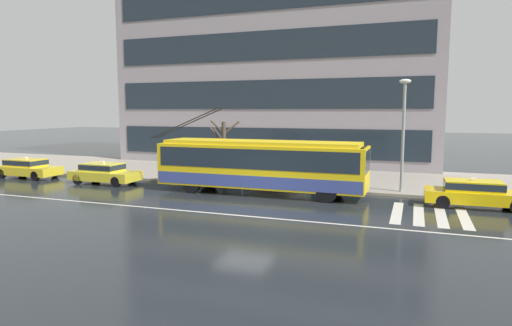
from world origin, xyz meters
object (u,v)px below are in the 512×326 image
Objects in this scene: trolleybus at (261,165)px; taxi_far_behind at (27,167)px; pedestrian_at_shelter at (224,157)px; taxi_ahead_of_bus at (475,193)px; bus_shelter at (277,151)px; taxi_queued_behind_bus at (104,172)px; pedestrian_approaching_curb at (225,152)px; street_lamp at (403,125)px; street_tree_bare at (223,146)px.

trolleybus is 2.74× the size of taxi_far_behind.
trolleybus is at bearing -38.12° from pedestrian_at_shelter.
bus_shelter is (-10.68, 3.34, 1.33)m from taxi_ahead_of_bus.
trolleybus reaches higher than taxi_far_behind.
pedestrian_approaching_curb reaches higher than taxi_queued_behind_bus.
trolleybus is 2.85× the size of taxi_queued_behind_bus.
pedestrian_at_shelter is 1.55m from pedestrian_approaching_curb.
bus_shelter is at bearing -7.49° from pedestrian_approaching_curb.
taxi_far_behind is 2.25× the size of pedestrian_approaching_curb.
street_tree_bare is at bearing 173.21° from street_lamp.
taxi_queued_behind_bus is (-20.72, -0.38, -0.00)m from taxi_ahead_of_bus.
taxi_far_behind is 13.40m from pedestrian_approaching_curb.
bus_shelter reaches higher than pedestrian_at_shelter.
trolleybus reaches higher than taxi_ahead_of_bus.
taxi_far_behind is (-27.15, -0.19, 0.00)m from taxi_ahead_of_bus.
taxi_queued_behind_bus is 7.66m from pedestrian_approaching_curb.
taxi_far_behind is at bearing -163.36° from street_tree_bare.
street_tree_bare is (-3.77, 0.27, 0.20)m from bus_shelter.
bus_shelter is 2.10× the size of pedestrian_approaching_curb.
street_lamp reaches higher than street_tree_bare.
pedestrian_at_shelter is 1.48m from street_tree_bare.
street_tree_bare is (12.71, 3.80, 1.52)m from taxi_far_behind.
taxi_ahead_of_bus is at bearing 0.96° from trolleybus.
bus_shelter is at bearing 16.60° from pedestrian_at_shelter.
street_lamp is (11.07, -1.55, 1.97)m from pedestrian_approaching_curb.
taxi_queued_behind_bus is 1.03× the size of bus_shelter.
trolleybus reaches higher than pedestrian_approaching_curb.
taxi_far_behind is 2.36× the size of pedestrian_at_shelter.
taxi_far_behind and taxi_queued_behind_bus have the same top height.
pedestrian_at_shelter is at bearing -62.70° from street_tree_bare.
taxi_queued_behind_bus is at bearing -1.72° from taxi_far_behind.
taxi_far_behind is at bearing -162.48° from pedestrian_approaching_curb.
pedestrian_at_shelter is at bearing 179.36° from street_lamp.
taxi_far_behind is at bearing -179.60° from taxi_ahead_of_bus.
taxi_far_behind is 1.04× the size of taxi_queued_behind_bus.
taxi_ahead_of_bus and taxi_queued_behind_bus have the same top height.
street_tree_bare reaches higher than taxi_ahead_of_bus.
pedestrian_approaching_curb is at bearing 134.06° from trolleybus.
bus_shelter is 3.30m from pedestrian_at_shelter.
pedestrian_approaching_curb is (12.74, 4.02, 1.07)m from taxi_far_behind.
pedestrian_approaching_curb is at bearing 33.75° from taxi_queued_behind_bus.
taxi_ahead_of_bus is 14.95m from pedestrian_approaching_curb.
pedestrian_approaching_curb is at bearing 172.05° from street_lamp.
bus_shelter reaches higher than taxi_ahead_of_bus.
bus_shelter is (16.47, 3.53, 1.33)m from taxi_far_behind.
street_lamp is at bearing -8.18° from bus_shelter.
taxi_ahead_of_bus is 27.15m from taxi_far_behind.
street_tree_bare is (-14.45, 3.61, 1.52)m from taxi_ahead_of_bus.
trolleybus is at bearing -87.69° from bus_shelter.
taxi_far_behind is (-16.61, -0.01, -0.88)m from trolleybus.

